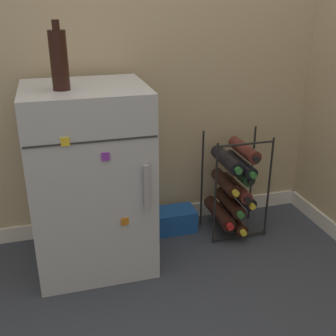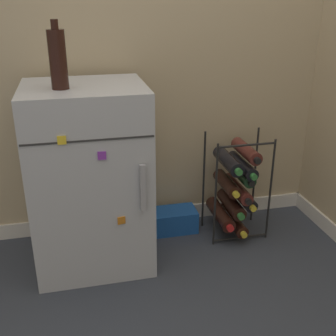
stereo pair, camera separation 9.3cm
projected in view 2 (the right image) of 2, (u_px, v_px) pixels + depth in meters
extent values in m
plane|color=#333842|center=(211.00, 279.00, 2.08)|extent=(14.00, 14.00, 0.00)
cube|color=tan|center=(181.00, 5.00, 2.19)|extent=(6.65, 0.06, 2.50)
cube|color=silver|center=(180.00, 212.00, 2.62)|extent=(6.65, 0.01, 0.09)
cube|color=#B7BABF|center=(90.00, 178.00, 2.08)|extent=(0.57, 0.50, 0.92)
cube|color=#2D2D2D|center=(89.00, 141.00, 1.75)|extent=(0.55, 0.00, 0.01)
cube|color=#9E9EA3|center=(143.00, 188.00, 1.87)|extent=(0.02, 0.02, 0.22)
cube|color=yellow|center=(62.00, 140.00, 1.72)|extent=(0.04, 0.01, 0.04)
cube|color=purple|center=(102.00, 156.00, 1.78)|extent=(0.04, 0.01, 0.04)
cube|color=orange|center=(121.00, 220.00, 1.92)|extent=(0.04, 0.01, 0.04)
cylinder|color=black|center=(215.00, 196.00, 2.25)|extent=(0.01, 0.01, 0.60)
cylinder|color=black|center=(270.00, 191.00, 2.32)|extent=(0.01, 0.01, 0.60)
cylinder|color=black|center=(204.00, 181.00, 2.44)|extent=(0.01, 0.01, 0.60)
cylinder|color=black|center=(255.00, 176.00, 2.51)|extent=(0.01, 0.01, 0.60)
cylinder|color=black|center=(240.00, 237.00, 2.39)|extent=(0.32, 0.01, 0.01)
cylinder|color=black|center=(247.00, 145.00, 2.18)|extent=(0.32, 0.01, 0.01)
cylinder|color=black|center=(233.00, 220.00, 2.47)|extent=(0.07, 0.31, 0.07)
cylinder|color=gold|center=(244.00, 235.00, 2.32)|extent=(0.03, 0.02, 0.03)
cylinder|color=black|center=(220.00, 214.00, 2.43)|extent=(0.08, 0.30, 0.08)
cylinder|color=red|center=(230.00, 228.00, 2.29)|extent=(0.04, 0.02, 0.04)
cylinder|color=black|center=(231.00, 204.00, 2.42)|extent=(0.08, 0.27, 0.08)
cylinder|color=#2D7033|center=(241.00, 216.00, 2.29)|extent=(0.04, 0.02, 0.04)
cylinder|color=black|center=(242.00, 196.00, 2.42)|extent=(0.07, 0.28, 0.07)
cylinder|color=gold|center=(253.00, 208.00, 2.28)|extent=(0.03, 0.02, 0.03)
cylinder|color=#56231E|center=(237.00, 189.00, 2.39)|extent=(0.07, 0.30, 0.07)
cylinder|color=black|center=(248.00, 202.00, 2.25)|extent=(0.03, 0.02, 0.03)
cylinder|color=black|center=(227.00, 184.00, 2.36)|extent=(0.07, 0.26, 0.07)
cylinder|color=gold|center=(236.00, 195.00, 2.23)|extent=(0.04, 0.02, 0.04)
cylinder|color=#19381E|center=(241.00, 173.00, 2.36)|extent=(0.07, 0.25, 0.07)
cylinder|color=black|center=(251.00, 183.00, 2.24)|extent=(0.03, 0.02, 0.03)
cylinder|color=black|center=(242.00, 166.00, 2.34)|extent=(0.07, 0.29, 0.07)
cylinder|color=#2D7033|center=(254.00, 177.00, 2.20)|extent=(0.03, 0.02, 0.03)
cylinder|color=black|center=(228.00, 161.00, 2.31)|extent=(0.08, 0.29, 0.08)
cylinder|color=#2D7033|center=(239.00, 172.00, 2.17)|extent=(0.04, 0.02, 0.04)
cylinder|color=#56231E|center=(246.00, 151.00, 2.31)|extent=(0.07, 0.27, 0.07)
cylinder|color=black|center=(257.00, 161.00, 2.18)|extent=(0.03, 0.02, 0.03)
cube|color=#194C9E|center=(171.00, 220.00, 2.48)|extent=(0.30, 0.16, 0.13)
cylinder|color=black|center=(58.00, 60.00, 1.78)|extent=(0.07, 0.07, 0.25)
cylinder|color=black|center=(54.00, 24.00, 1.73)|extent=(0.03, 0.03, 0.04)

